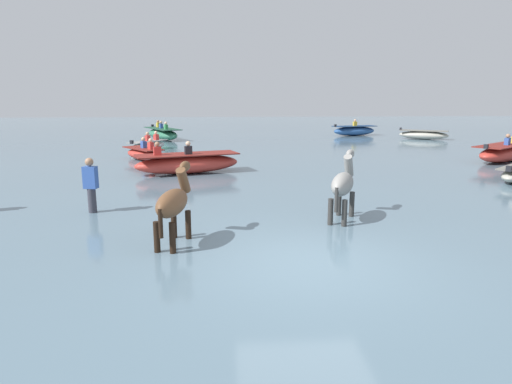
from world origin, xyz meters
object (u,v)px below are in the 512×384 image
horse_trailing_bay (174,204)px  boat_distant_west (143,154)px  boat_distant_east (354,131)px  horse_lead_grey (343,185)px  boat_near_port (424,135)px  person_spectator_far (91,189)px  boat_mid_outer (188,163)px  boat_far_inshore (503,153)px  boat_far_offshore (163,134)px  boat_near_starboard (148,145)px

horse_trailing_bay → boat_distant_west: bearing=102.2°
horse_trailing_bay → boat_distant_east: bearing=66.4°
boat_distant_east → horse_lead_grey: bearing=-106.8°
boat_distant_east → boat_near_port: bearing=-39.0°
boat_near_port → person_spectator_far: size_ratio=1.95×
boat_mid_outer → person_spectator_far: size_ratio=2.50×
horse_trailing_bay → boat_far_inshore: size_ratio=0.48×
boat_mid_outer → boat_far_offshore: size_ratio=0.98×
horse_trailing_bay → boat_near_port: size_ratio=0.57×
horse_lead_grey → person_spectator_far: size_ratio=1.12×
boat_far_offshore → horse_trailing_bay: bearing=-82.2°
boat_far_offshore → person_spectator_far: bearing=-87.9°
boat_distant_east → person_spectator_far: size_ratio=2.12×
boat_far_offshore → person_spectator_far: 19.01m
boat_mid_outer → boat_far_inshore: 13.69m
boat_far_offshore → person_spectator_far: size_ratio=2.55×
boat_distant_west → boat_mid_outer: 4.38m
horse_lead_grey → boat_far_offshore: (-6.65, 20.11, -0.43)m
horse_lead_grey → boat_far_inshore: 13.01m
boat_near_starboard → boat_far_offshore: size_ratio=0.62×
horse_lead_grey → boat_far_offshore: size_ratio=0.44×
boat_near_port → boat_far_inshore: boat_far_inshore is taller
boat_far_offshore → boat_near_port: size_ratio=1.31×
boat_distant_east → boat_far_offshore: (-13.37, -2.17, 0.03)m
boat_distant_east → boat_distant_west: bearing=-137.9°
boat_distant_east → boat_mid_outer: bearing=-124.8°
boat_near_port → person_spectator_far: person_spectator_far is taller
boat_distant_east → boat_mid_outer: size_ratio=0.85×
boat_near_starboard → boat_far_inshore: boat_far_inshore is taller
boat_distant_west → boat_near_starboard: boat_distant_west is taller
boat_distant_east → boat_near_starboard: boat_distant_east is taller
boat_near_starboard → boat_mid_outer: (2.63, -7.55, 0.11)m
boat_far_inshore → boat_mid_outer: bearing=-171.1°
boat_near_port → boat_far_inshore: (-1.03, -10.32, 0.08)m
boat_far_offshore → person_spectator_far: (0.70, -19.00, 0.21)m
boat_mid_outer → boat_near_port: 19.15m
horse_lead_grey → person_spectator_far: bearing=169.4°
boat_far_inshore → boat_distant_east: bearing=101.6°
boat_near_port → person_spectator_far: (-16.46, -18.11, 0.31)m
boat_distant_west → horse_trailing_bay: bearing=-77.8°
horse_trailing_bay → boat_distant_east: 25.96m
horse_trailing_bay → boat_mid_outer: size_ratio=0.44×
boat_distant_east → person_spectator_far: (-12.68, -21.17, 0.24)m
boat_distant_east → horse_trailing_bay: bearing=-113.6°
boat_distant_west → boat_near_starboard: bearing=95.8°
person_spectator_far → boat_distant_east: bearing=59.1°
boat_distant_west → boat_far_inshore: size_ratio=0.67×
boat_near_starboard → boat_near_port: boat_near_starboard is taller
boat_far_offshore → boat_distant_west: bearing=-87.9°
horse_lead_grey → boat_mid_outer: horse_lead_grey is taller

